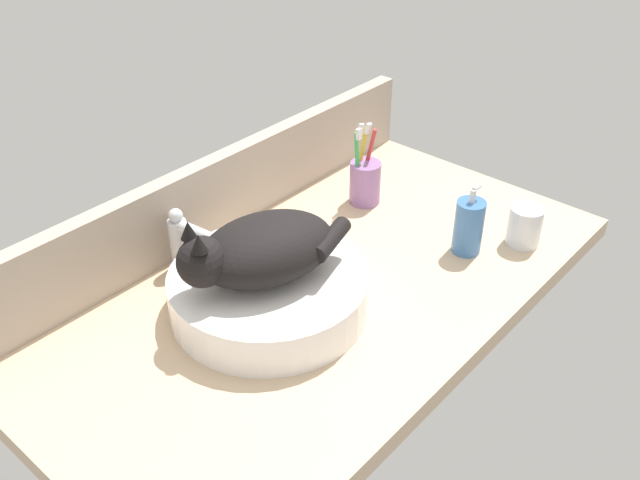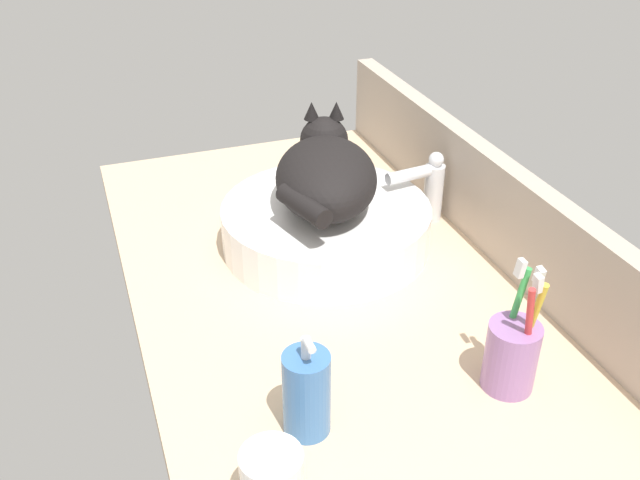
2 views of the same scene
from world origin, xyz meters
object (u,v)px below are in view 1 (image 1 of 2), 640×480
cat (260,250)px  sink_basin (269,291)px  water_glass (524,227)px  toothbrush_cup (365,181)px  faucet (183,239)px  soap_dispenser (469,226)px

cat → sink_basin: bearing=-15.1°
sink_basin → water_glass: bearing=-26.2°
toothbrush_cup → faucet: bearing=166.8°
water_glass → soap_dispenser: bearing=143.9°
sink_basin → soap_dispenser: (39.82, -17.21, 1.93)cm
soap_dispenser → sink_basin: bearing=156.6°
sink_basin → soap_dispenser: bearing=-23.4°
water_glass → toothbrush_cup: bearing=103.5°
sink_basin → cat: (-1.32, 0.36, 9.72)cm
faucet → water_glass: size_ratio=1.61×
soap_dispenser → faucet: bearing=137.8°
soap_dispenser → water_glass: size_ratio=1.75×
cat → soap_dispenser: bearing=-23.1°
cat → soap_dispenser: size_ratio=2.04×
sink_basin → toothbrush_cup: (41.51, 10.66, 1.43)cm
cat → toothbrush_cup: size_ratio=1.62×
water_glass → faucet: bearing=138.9°
faucet → soap_dispenser: soap_dispenser is taller
cat → toothbrush_cup: (42.83, 10.30, -8.28)cm
cat → water_glass: bearing=-26.0°
sink_basin → cat: size_ratio=1.19×
toothbrush_cup → water_glass: bearing=-76.5°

